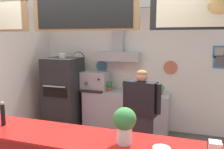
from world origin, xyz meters
TOP-DOWN VIEW (x-y plane):
  - back_wall_assembly at (-0.02, 2.55)m, footprint 4.49×2.85m
  - back_prep_counter at (-0.12, 2.31)m, footprint 1.82×0.60m
  - pizza_oven at (-1.48, 2.04)m, footprint 0.73×0.75m
  - shop_worker at (0.47, 1.00)m, footprint 0.61×0.30m
  - espresso_machine at (-0.82, 2.29)m, footprint 0.57×0.50m
  - potted_oregano at (-0.08, 2.28)m, footprint 0.24×0.24m
  - potted_sage at (0.61, 2.32)m, footprint 0.16×0.16m
  - potted_rosemary at (-0.50, 2.30)m, footprint 0.16×0.16m
  - pepper_grinder at (-0.95, -0.30)m, footprint 0.05×0.05m
  - basil_vase at (0.55, -0.31)m, footprint 0.23×0.23m
  - condiment_plate at (0.92, -0.32)m, footprint 0.17×0.17m
  - napkin_holder at (1.38, -0.25)m, footprint 0.13×0.13m

SIDE VIEW (x-z plane):
  - back_prep_counter at x=-0.12m, z-range -0.01..0.91m
  - pizza_oven at x=-1.48m, z-range -0.05..1.68m
  - shop_worker at x=0.47m, z-range 0.05..1.64m
  - potted_sage at x=0.61m, z-range 0.93..1.13m
  - potted_rosemary at x=-0.50m, z-range 0.93..1.14m
  - condiment_plate at x=0.92m, z-range 1.03..1.05m
  - potted_oregano at x=-0.08m, z-range 0.93..1.21m
  - napkin_holder at x=1.38m, z-range 1.02..1.15m
  - espresso_machine at x=-0.82m, z-range 0.91..1.32m
  - pepper_grinder at x=-0.95m, z-range 1.03..1.32m
  - basil_vase at x=0.55m, z-range 1.05..1.42m
  - back_wall_assembly at x=-0.02m, z-range 0.09..2.81m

